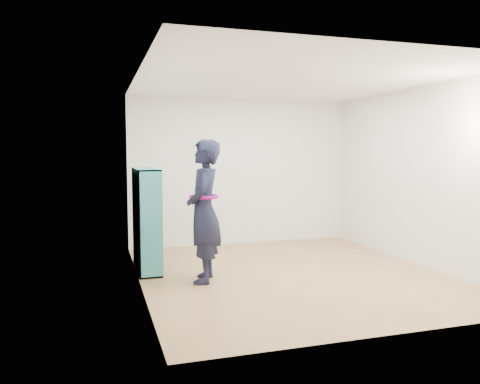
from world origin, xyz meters
name	(u,v)px	position (x,y,z in m)	size (l,w,h in m)	color
floor	(290,274)	(0.00, 0.00, 0.00)	(4.50, 4.50, 0.00)	olive
ceiling	(292,80)	(0.00, 0.00, 2.60)	(4.50, 4.50, 0.00)	white
wall_left	(139,181)	(-2.00, 0.00, 1.30)	(0.02, 4.50, 2.60)	silver
wall_right	(417,176)	(2.00, 0.00, 1.30)	(0.02, 4.50, 2.60)	silver
wall_back	(241,172)	(0.00, 2.25, 1.30)	(4.00, 0.02, 2.60)	silver
wall_front	(392,193)	(0.00, -2.25, 1.30)	(4.00, 0.02, 2.60)	silver
bookshelf	(145,220)	(-1.86, 0.83, 0.71)	(0.31, 1.07, 1.43)	teal
person	(204,211)	(-1.20, -0.02, 0.91)	(0.61, 0.76, 1.82)	black
smartphone	(193,201)	(-1.32, 0.10, 1.03)	(0.04, 0.10, 0.13)	silver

